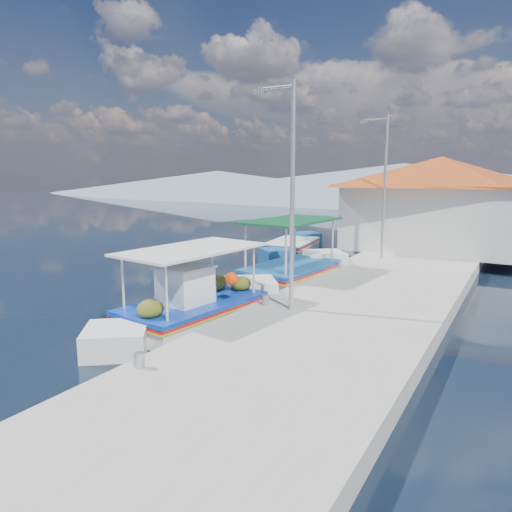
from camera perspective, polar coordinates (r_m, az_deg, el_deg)
The scene contains 11 objects.
ground at distance 14.36m, azimuth -16.42°, elevation -7.39°, with size 160.00×160.00×0.00m, color black.
quay at distance 16.39m, azimuth 14.47°, elevation -4.21°, with size 5.00×44.00×0.50m, color #AAA99F.
bollards at distance 16.28m, azimuth 6.67°, elevation -2.60°, with size 0.20×17.20×0.30m.
main_caique at distance 13.43m, azimuth -7.36°, elevation -6.21°, with size 2.69×7.24×2.40m.
caique_green_canopy at distance 17.86m, azimuth 4.26°, elevation -2.20°, with size 2.69×7.30×2.75m.
caique_blue_hull at distance 24.17m, azimuth 4.41°, elevation 0.82°, with size 2.40×6.41×1.15m.
caique_far at distance 27.69m, azimuth 12.93°, elevation 2.24°, with size 4.18×7.58×2.83m.
harbor_building at distance 24.69m, azimuth 21.11°, elevation 6.13°, with size 10.49×10.49×4.40m.
lamp_post_near at distance 12.63m, azimuth 4.02°, elevation 8.43°, with size 1.21×0.14×6.00m.
lamp_post_far at distance 21.09m, azimuth 14.96°, elevation 8.81°, with size 1.21×0.14×6.00m.
mountain_ridge at distance 65.48m, azimuth 27.16°, elevation 7.17°, with size 171.40×96.00×5.50m.
Camera 1 is at (10.05, -9.34, 4.24)m, focal length 33.36 mm.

